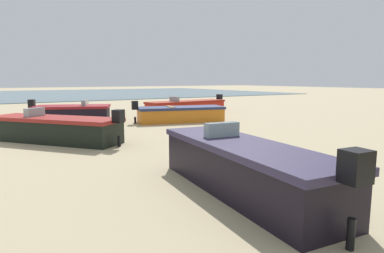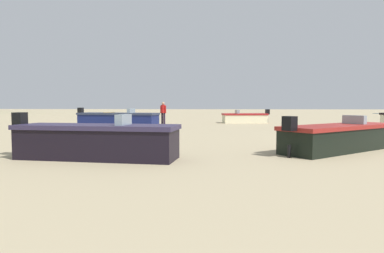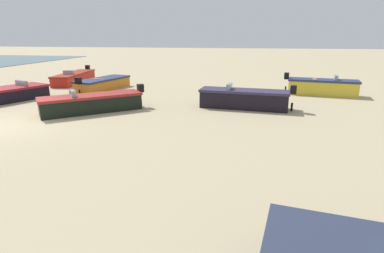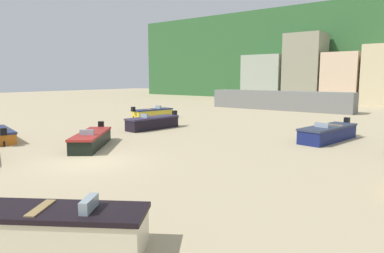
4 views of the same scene
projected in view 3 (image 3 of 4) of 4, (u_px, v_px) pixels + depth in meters
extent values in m
plane|color=tan|center=(10.00, 126.00, 12.54)|extent=(160.00, 160.00, 0.00)
cube|color=gold|center=(322.00, 88.00, 18.88)|extent=(1.80, 4.04, 0.83)
cube|color=navy|center=(323.00, 80.00, 18.75)|extent=(1.89, 4.16, 0.12)
cube|color=black|center=(287.00, 76.00, 19.38)|extent=(0.36, 0.33, 0.40)
cylinder|color=black|center=(285.00, 90.00, 19.63)|extent=(0.12, 0.12, 0.41)
cube|color=#8C9EA8|center=(336.00, 78.00, 18.48)|extent=(0.73, 0.31, 0.28)
cube|color=#996A44|center=(315.00, 79.00, 18.89)|extent=(1.02, 0.40, 0.08)
cube|color=red|center=(75.00, 79.00, 23.75)|extent=(5.28, 1.86, 0.64)
cube|color=maroon|center=(74.00, 74.00, 23.65)|extent=(5.39, 1.95, 0.12)
cube|color=black|center=(88.00, 68.00, 26.24)|extent=(0.32, 0.35, 0.40)
cylinder|color=black|center=(88.00, 76.00, 26.45)|extent=(0.11, 0.11, 0.32)
cube|color=#8C9EA8|center=(68.00, 72.00, 22.72)|extent=(0.29, 0.77, 0.28)
cube|color=orange|center=(103.00, 85.00, 20.91)|extent=(4.29, 2.39, 0.62)
cube|color=navy|center=(103.00, 79.00, 20.80)|extent=(4.41, 2.49, 0.12)
cube|color=black|center=(78.00, 81.00, 18.83)|extent=(0.35, 0.38, 0.40)
cylinder|color=black|center=(79.00, 92.00, 19.02)|extent=(0.12, 0.12, 0.31)
cube|color=olive|center=(98.00, 79.00, 20.35)|extent=(0.53, 1.21, 0.08)
cube|color=black|center=(92.00, 105.00, 14.71)|extent=(3.81, 4.30, 0.70)
cube|color=maroon|center=(91.00, 96.00, 14.59)|extent=(3.93, 4.42, 0.12)
cube|color=black|center=(140.00, 88.00, 15.68)|extent=(0.42, 0.42, 0.40)
cylinder|color=black|center=(141.00, 103.00, 15.90)|extent=(0.14, 0.14, 0.35)
cube|color=#8C9EA8|center=(73.00, 93.00, 14.17)|extent=(0.70, 0.62, 0.28)
cube|color=black|center=(244.00, 100.00, 15.46)|extent=(1.62, 4.35, 0.80)
cube|color=#312A47|center=(244.00, 91.00, 15.34)|extent=(1.71, 4.45, 0.12)
cube|color=black|center=(293.00, 90.00, 14.67)|extent=(0.35, 0.31, 0.40)
cylinder|color=black|center=(292.00, 107.00, 14.91)|extent=(0.11, 0.11, 0.40)
cube|color=#8C9EA8|center=(229.00, 86.00, 15.48)|extent=(0.73, 0.27, 0.28)
cube|color=black|center=(12.00, 95.00, 17.35)|extent=(3.85, 2.85, 0.63)
cube|color=maroon|center=(11.00, 88.00, 17.25)|extent=(3.97, 2.96, 0.12)
cube|color=#8C9EA8|center=(22.00, 83.00, 17.69)|extent=(0.56, 0.98, 0.28)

